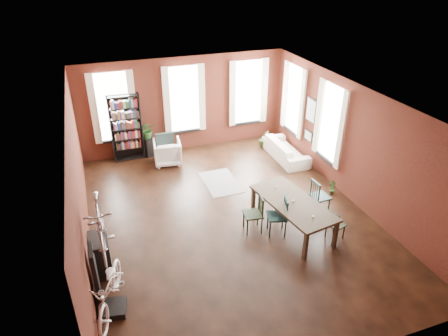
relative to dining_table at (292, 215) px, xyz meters
name	(u,v)px	position (x,y,z in m)	size (l,w,h in m)	color
room	(231,132)	(-1.06, 1.55, 1.74)	(9.00, 9.04, 3.22)	black
dining_table	(292,215)	(0.00, 0.00, 0.00)	(1.05, 2.32, 0.79)	#433928
dining_chair_a	(277,216)	(-0.44, -0.05, 0.10)	(0.46, 0.46, 0.99)	#1B3B3A
dining_chair_b	(253,214)	(-0.94, 0.24, 0.09)	(0.45, 0.45, 0.97)	#1F2F1B
dining_chair_c	(336,224)	(0.82, -0.69, 0.00)	(0.36, 0.36, 0.79)	black
dining_chair_d	(320,196)	(1.03, 0.40, 0.08)	(0.44, 0.44, 0.96)	#1B3C3B
bookshelf	(126,128)	(-3.31, 5.24, 0.71)	(1.00, 0.32, 2.20)	black
white_armchair	(167,151)	(-2.17, 4.48, 0.04)	(0.85, 0.80, 0.87)	white
cream_sofa	(286,147)	(1.64, 3.54, 0.01)	(2.08, 0.61, 0.81)	beige
striped_rug	(221,182)	(-0.94, 2.71, -0.39)	(0.97, 1.55, 0.01)	black
bike_trainer	(113,309)	(-4.48, -1.24, -0.32)	(0.48, 0.48, 0.14)	black
bike_wall_rack	(95,276)	(-4.71, -0.86, 0.26)	(0.16, 0.60, 1.30)	black
console_table	(100,255)	(-4.59, 0.04, 0.01)	(0.40, 0.80, 0.80)	black
plant_stand	(149,147)	(-2.64, 5.24, -0.07)	(0.32, 0.32, 0.64)	black
plant_by_sofa	(264,143)	(1.30, 4.55, -0.25)	(0.35, 0.64, 0.29)	#325B24
plant_small	(331,191)	(1.86, 1.06, -0.32)	(0.22, 0.43, 0.15)	#2E5522
bicycle_floor	(107,273)	(-4.48, -1.27, 0.63)	(0.61, 0.93, 1.76)	silver
bicycle_hung	(97,210)	(-4.46, -0.86, 1.74)	(0.47, 1.00, 1.66)	#A5A8AD
plant_on_stand	(147,132)	(-2.64, 5.26, 0.47)	(0.52, 0.58, 0.45)	#295D25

